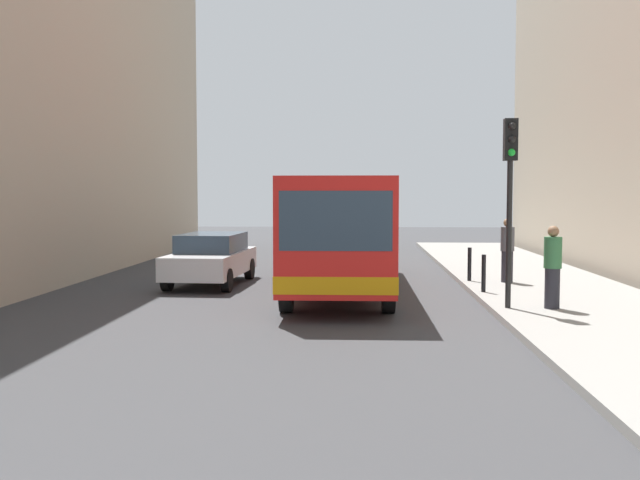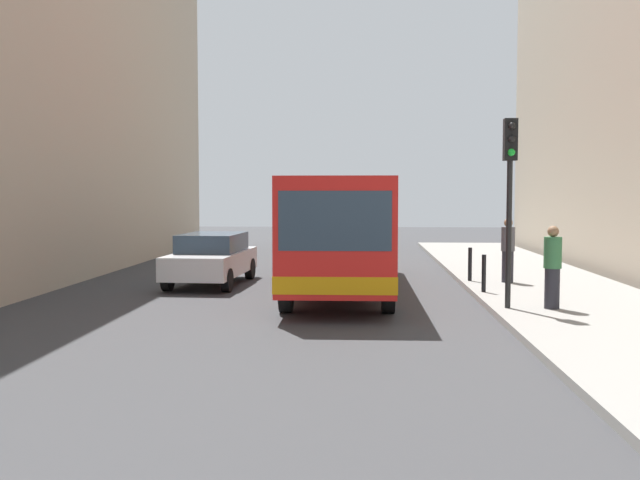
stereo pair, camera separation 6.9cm
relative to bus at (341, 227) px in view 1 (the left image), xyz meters
The scene contains 9 objects.
ground_plane 3.44m from the bus, 86.01° to the right, with size 80.00×80.00×0.00m, color #38383A.
sidewalk 6.56m from the bus, 27.90° to the right, with size 4.40×40.00×0.15m, color gray.
bus is the anchor object (origin of this frame).
car_beside_bus 3.96m from the bus, 168.56° to the left, with size 2.05×4.49×1.48m.
traffic_light 5.69m from the bus, 47.39° to the right, with size 0.28×0.33×4.10m.
bollard_near 4.11m from the bus, 22.56° to the right, with size 0.11×0.11×0.95m, color black.
bollard_mid 3.92m from the bus, 13.26° to the left, with size 0.11×0.11×0.95m, color black.
pedestrian_near_signal 6.28m from the bus, 41.20° to the right, with size 0.38×0.38×1.80m.
pedestrian_mid_sidewalk 4.75m from the bus, ahead, with size 0.38×0.38×1.79m.
Camera 1 is at (0.31, -17.10, 2.65)m, focal length 40.99 mm.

